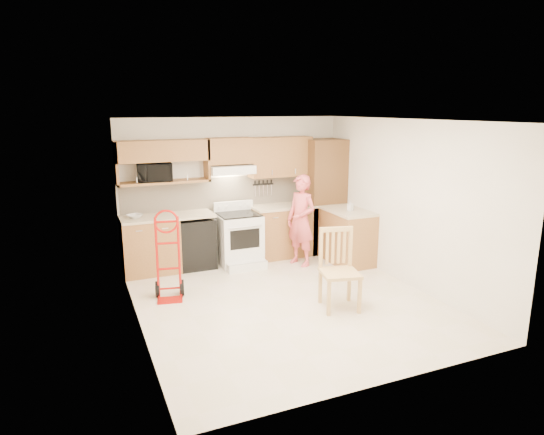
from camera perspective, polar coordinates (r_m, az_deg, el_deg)
floor at (r=6.78m, az=1.67°, el=-10.08°), size 4.00×4.50×0.02m
ceiling at (r=6.23m, az=1.83°, el=11.75°), size 4.00×4.50×0.02m
wall_back at (r=8.45m, az=-4.67°, el=3.50°), size 4.00×0.02×2.50m
wall_front at (r=4.51m, az=13.88°, el=-5.52°), size 4.00×0.02×2.50m
wall_left at (r=5.86m, az=-16.42°, el=-1.35°), size 0.02×4.50×2.50m
wall_right at (r=7.44m, az=15.98°, el=1.69°), size 0.02×4.50×2.50m
backsplash at (r=8.44m, az=-4.61°, el=3.14°), size 3.92×0.03×0.55m
lower_cab_left at (r=7.99m, az=-14.47°, el=-3.34°), size 0.90×0.60×0.90m
dishwasher at (r=8.13m, az=-9.23°, el=-2.99°), size 0.60×0.60×0.85m
lower_cab_right at (r=8.63m, az=1.32°, el=-1.69°), size 1.14×0.60×0.90m
countertop_left at (r=7.92m, az=-12.52°, el=0.13°), size 1.50×0.63×0.04m
countertop_right at (r=8.53m, az=1.34°, el=1.37°), size 1.14×0.63×0.04m
cab_return_right at (r=8.35m, az=9.04°, el=-2.37°), size 0.60×1.00×0.90m
countertop_return at (r=8.24m, az=9.16°, el=0.78°), size 0.63×1.00×0.04m
pantry_tall at (r=8.86m, az=6.18°, el=2.61°), size 0.70×0.60×2.10m
upper_cab_left at (r=7.89m, az=-13.09°, el=7.86°), size 1.50×0.33×0.34m
upper_shelf_mw at (r=7.95m, az=-12.90°, el=4.20°), size 1.50×0.33×0.04m
upper_cab_center at (r=8.16m, az=-5.17°, el=8.03°), size 0.76×0.33×0.44m
upper_cab_right at (r=8.51m, az=0.99°, el=7.35°), size 1.14×0.33×0.70m
range_hood at (r=8.13m, az=-4.99°, el=5.82°), size 0.76×0.46×0.14m
knife_strip at (r=8.59m, az=-1.06°, el=3.63°), size 0.40×0.05×0.29m
microwave at (r=7.90m, az=-14.02°, el=5.34°), size 0.57×0.41×0.30m
range at (r=8.12m, az=-3.87°, el=-2.12°), size 0.72×0.94×1.06m
person at (r=8.06m, az=3.53°, el=-0.36°), size 0.56×0.67×1.57m
hand_truck at (r=6.80m, az=-12.42°, el=-4.96°), size 0.54×0.51×1.17m
dining_chair at (r=6.41m, az=8.22°, el=-6.30°), size 0.59×0.63×1.08m
soap_bottle at (r=8.16m, az=9.45°, el=1.42°), size 0.10×0.10×0.17m
bowl at (r=7.84m, az=-16.24°, el=0.14°), size 0.31×0.31×0.06m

